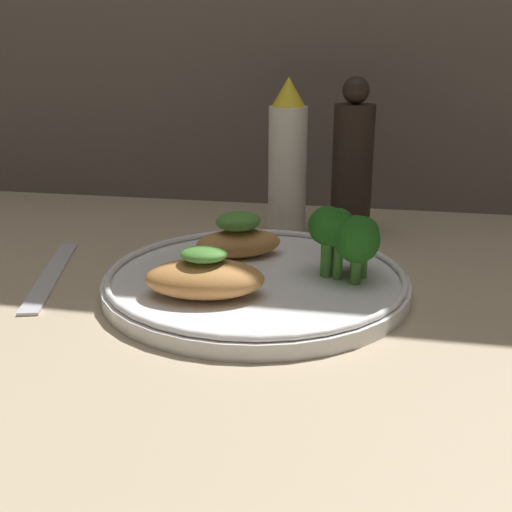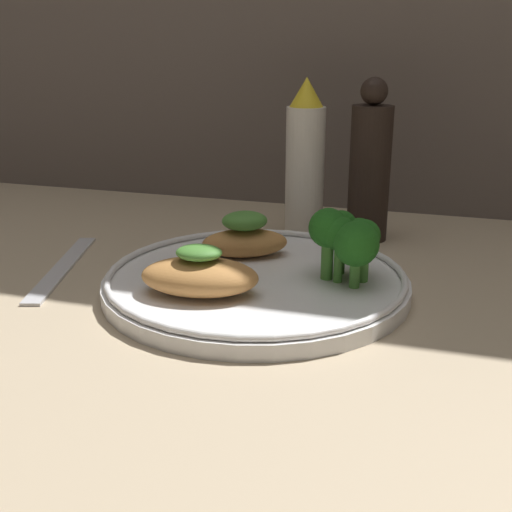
{
  "view_description": "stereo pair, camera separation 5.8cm",
  "coord_description": "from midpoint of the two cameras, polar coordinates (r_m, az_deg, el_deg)",
  "views": [
    {
      "loc": [
        10.42,
        -54.01,
        22.09
      ],
      "look_at": [
        0.0,
        0.0,
        3.4
      ],
      "focal_mm": 45.0,
      "sensor_mm": 36.0,
      "label": 1
    },
    {
      "loc": [
        16.06,
        -52.61,
        22.09
      ],
      "look_at": [
        0.0,
        0.0,
        3.4
      ],
      "focal_mm": 45.0,
      "sensor_mm": 36.0,
      "label": 2
    }
  ],
  "objects": [
    {
      "name": "plate",
      "position": [
        0.59,
        2.82,
        -2.27
      ],
      "size": [
        27.97,
        27.97,
        2.0
      ],
      "color": "white",
      "rests_on": "ground_plane"
    },
    {
      "name": "ground_plane",
      "position": [
        0.59,
        2.8,
        -3.61
      ],
      "size": [
        180.0,
        180.0,
        1.0
      ],
      "primitive_type": "cube",
      "color": "tan"
    },
    {
      "name": "grilled_meat_middle",
      "position": [
        0.64,
        1.6,
        1.57
      ],
      "size": [
        9.64,
        7.64,
        4.59
      ],
      "color": "#BC7F42",
      "rests_on": "plate"
    },
    {
      "name": "fork",
      "position": [
        0.67,
        -14.55,
        -0.97
      ],
      "size": [
        7.15,
        19.06,
        0.6
      ],
      "color": "silver",
      "rests_on": "ground_plane"
    },
    {
      "name": "broccoli_bunch",
      "position": [
        0.58,
        11.07,
        1.6
      ],
      "size": [
        6.49,
        6.73,
        6.58
      ],
      "color": "#4C8E38",
      "rests_on": "plate"
    },
    {
      "name": "grilled_meat_front",
      "position": [
        0.54,
        -1.99,
        -1.74
      ],
      "size": [
        10.88,
        7.46,
        4.32
      ],
      "color": "#BC7F42",
      "rests_on": "plate"
    },
    {
      "name": "sauce_bottle",
      "position": [
        0.75,
        6.3,
        8.36
      ],
      "size": [
        4.48,
        4.48,
        18.09
      ],
      "color": "white",
      "rests_on": "ground_plane"
    },
    {
      "name": "pepper_grinder",
      "position": [
        0.74,
        12.32,
        7.63
      ],
      "size": [
        4.63,
        4.63,
        18.21
      ],
      "color": "black",
      "rests_on": "ground_plane"
    }
  ]
}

